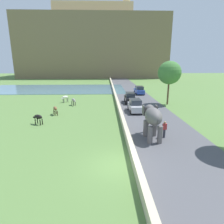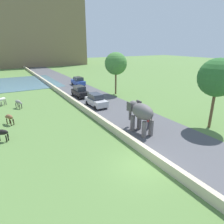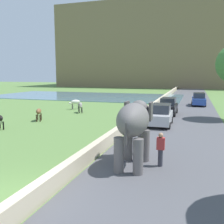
% 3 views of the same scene
% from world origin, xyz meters
% --- Properties ---
extents(ground_plane, '(220.00, 220.00, 0.00)m').
position_xyz_m(ground_plane, '(0.00, 0.00, 0.00)').
color(ground_plane, '#567A3D').
extents(road_surface, '(7.00, 120.00, 0.06)m').
position_xyz_m(road_surface, '(5.00, 20.00, 0.03)').
color(road_surface, '#4C4C51').
rests_on(road_surface, ground).
extents(barrier_wall, '(0.40, 110.00, 0.73)m').
position_xyz_m(barrier_wall, '(1.20, 18.00, 0.36)').
color(barrier_wall, beige).
rests_on(barrier_wall, ground).
extents(lake, '(36.00, 18.00, 0.08)m').
position_xyz_m(lake, '(-14.00, 38.65, 0.04)').
color(lake, slate).
rests_on(lake, ground).
extents(hill_distant, '(64.00, 28.00, 26.12)m').
position_xyz_m(hill_distant, '(-6.00, 83.36, 13.06)').
color(hill_distant, '#7F6B4C').
rests_on(hill_distant, ground).
extents(elephant, '(1.45, 3.47, 2.99)m').
position_xyz_m(elephant, '(3.42, 4.54, 2.04)').
color(elephant, '#605B5B').
rests_on(elephant, ground).
extents(person_beside_elephant, '(0.36, 0.22, 1.63)m').
position_xyz_m(person_beside_elephant, '(4.63, 4.71, 0.87)').
color(person_beside_elephant, '#33333D').
rests_on(person_beside_elephant, ground).
extents(car_silver, '(1.84, 4.02, 1.80)m').
position_xyz_m(car_silver, '(3.42, 14.39, 0.90)').
color(car_silver, '#B7B7BC').
rests_on(car_silver, ground).
extents(car_blue, '(1.86, 4.04, 1.80)m').
position_xyz_m(car_blue, '(6.58, 29.40, 0.90)').
color(car_blue, '#2D4CA8').
rests_on(car_blue, ground).
extents(car_black, '(1.84, 4.02, 1.80)m').
position_xyz_m(car_black, '(3.43, 20.42, 0.90)').
color(car_black, black).
rests_on(car_black, ground).
extents(cow_brown, '(0.91, 1.39, 1.15)m').
position_xyz_m(cow_brown, '(-7.46, 13.21, 0.84)').
color(cow_brown, brown).
rests_on(cow_brown, ground).
extents(cow_white, '(1.27, 1.15, 1.15)m').
position_xyz_m(cow_white, '(-7.81, 21.44, 0.84)').
color(cow_white, silver).
rests_on(cow_white, ground).
extents(cow_grey, '(0.97, 1.37, 1.15)m').
position_xyz_m(cow_grey, '(-5.95, 18.94, 0.84)').
color(cow_grey, gray).
rests_on(cow_grey, ground).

